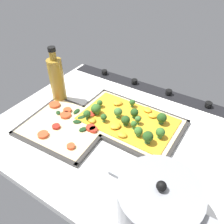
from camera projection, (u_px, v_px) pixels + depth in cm
name	position (u px, v px, depth cm)	size (l,w,h in cm)	color
ground_plane	(115.00, 131.00, 83.74)	(85.90, 69.64, 3.00)	white
stove_control_panel	(151.00, 89.00, 103.16)	(82.47, 7.00, 2.60)	black
baking_tray_front	(128.00, 122.00, 84.96)	(40.31, 26.36, 1.30)	#33302D
broccoli_pizza	(128.00, 120.00, 83.47)	(37.88, 23.93, 5.96)	beige
baking_tray_back	(65.00, 127.00, 83.03)	(31.24, 27.96, 1.30)	#33302D
veggie_pizza_back	(66.00, 124.00, 82.84)	(28.72, 25.43, 1.90)	beige
cooking_pot	(157.00, 203.00, 53.63)	(26.87, 20.06, 14.04)	gray
oil_bottle	(57.00, 80.00, 90.76)	(5.88, 5.88, 23.91)	olive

